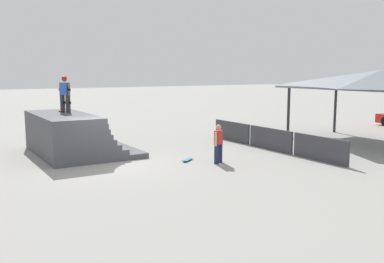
# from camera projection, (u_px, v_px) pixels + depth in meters

# --- Properties ---
(ground_plane) EXTENTS (160.00, 160.00, 0.00)m
(ground_plane) POSITION_uv_depth(u_px,v_px,m) (107.00, 165.00, 17.32)
(ground_plane) COLOR gray
(quarter_pipe_ramp) EXTENTS (5.59, 4.07, 1.85)m
(quarter_pipe_ramp) POSITION_uv_depth(u_px,v_px,m) (70.00, 136.00, 19.56)
(quarter_pipe_ramp) COLOR #4C4C51
(quarter_pipe_ramp) RESTS_ON ground
(skater_on_deck) EXTENTS (0.71, 0.48, 1.70)m
(skater_on_deck) POSITION_uv_depth(u_px,v_px,m) (65.00, 92.00, 19.85)
(skater_on_deck) COLOR #2D2D33
(skater_on_deck) RESTS_ON quarter_pipe_ramp
(skateboard_on_deck) EXTENTS (0.86, 0.29, 0.09)m
(skateboard_on_deck) POSITION_uv_depth(u_px,v_px,m) (62.00, 111.00, 20.27)
(skateboard_on_deck) COLOR green
(skateboard_on_deck) RESTS_ON quarter_pipe_ramp
(bystander_walking) EXTENTS (0.43, 0.61, 1.62)m
(bystander_walking) POSITION_uv_depth(u_px,v_px,m) (218.00, 142.00, 17.56)
(bystander_walking) COLOR #1E2347
(bystander_walking) RESTS_ON ground
(skateboard_on_ground) EXTENTS (0.62, 0.75, 0.09)m
(skateboard_on_ground) POSITION_uv_depth(u_px,v_px,m) (187.00, 160.00, 18.08)
(skateboard_on_ground) COLOR green
(skateboard_on_ground) RESTS_ON ground
(barrier_fence) EXTENTS (9.12, 0.12, 1.05)m
(barrier_fence) POSITION_uv_depth(u_px,v_px,m) (270.00, 139.00, 20.65)
(barrier_fence) COLOR #3D3D42
(barrier_fence) RESTS_ON ground
(pavilion_shelter) EXTENTS (10.45, 4.64, 3.85)m
(pavilion_shelter) POSITION_uv_depth(u_px,v_px,m) (381.00, 80.00, 21.49)
(pavilion_shelter) COLOR #2D2D33
(pavilion_shelter) RESTS_ON ground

